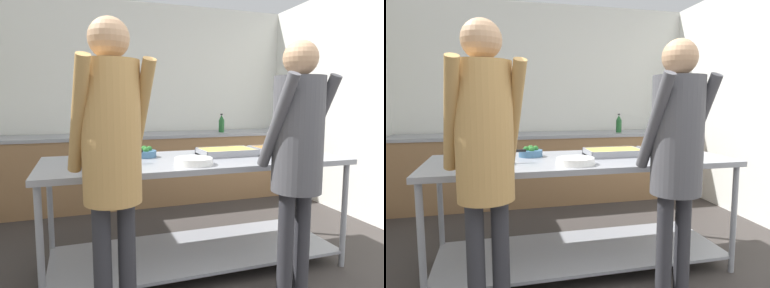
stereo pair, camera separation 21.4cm
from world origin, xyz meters
TOP-DOWN VIEW (x-y plane):
  - wall_rear at (0.00, 3.92)m, footprint 4.13×0.06m
  - back_counter at (-0.00, 3.55)m, footprint 3.97×0.65m
  - serving_counter at (-0.09, 1.66)m, footprint 2.31×0.89m
  - sauce_pan at (-0.82, 1.58)m, footprint 0.45×0.31m
  - broccoli_bowl at (-0.46, 1.84)m, footprint 0.19×0.19m
  - plate_stack at (-0.20, 1.41)m, footprint 0.28×0.28m
  - serving_tray_vegetables at (0.20, 1.74)m, footprint 0.45×0.30m
  - serving_tray_roast at (0.66, 1.72)m, footprint 0.40×0.30m
  - guest_serving_left at (-0.80, 0.95)m, footprint 0.46×0.41m
  - guest_serving_right at (0.31, 0.93)m, footprint 0.44×0.37m
  - water_bottle at (0.91, 3.47)m, footprint 0.08×0.08m

SIDE VIEW (x-z plane):
  - back_counter at x=0.00m, z-range 0.00..0.91m
  - serving_counter at x=-0.09m, z-range 0.16..1.03m
  - plate_stack at x=-0.20m, z-range 0.88..0.93m
  - serving_tray_roast at x=0.66m, z-range 0.88..0.93m
  - serving_tray_vegetables at x=0.20m, z-range 0.88..0.93m
  - broccoli_bowl at x=-0.46m, z-range 0.87..0.96m
  - sauce_pan at x=-0.82m, z-range 0.88..0.98m
  - water_bottle at x=0.91m, z-range 0.89..1.15m
  - guest_serving_right at x=0.31m, z-range 0.21..1.89m
  - guest_serving_left at x=-0.80m, z-range 0.23..1.96m
  - wall_rear at x=0.00m, z-range 0.00..2.65m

